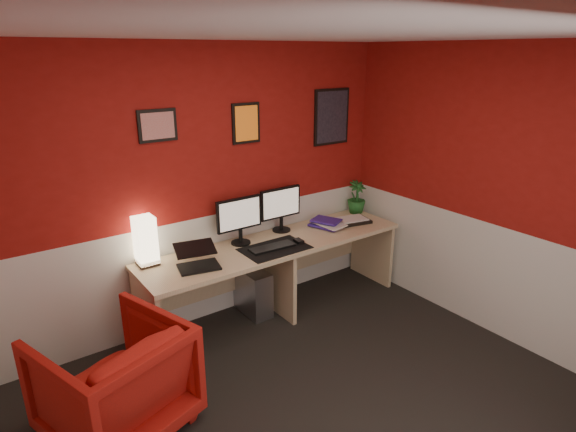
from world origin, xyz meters
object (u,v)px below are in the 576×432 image
Objects in this scene: monitor_left at (240,214)px; armchair at (115,380)px; desk at (277,278)px; zen_tray at (352,221)px; shoji_lamp at (146,242)px; pc_tower at (252,291)px; potted_plant at (356,197)px; laptop at (198,256)px; monitor_right at (281,203)px.

armchair is (-1.44, -0.81, -0.64)m from monitor_left.
desk is 0.73m from monitor_left.
monitor_left is 1.77m from armchair.
armchair reaches higher than zen_tray.
shoji_lamp is 0.89× the size of pc_tower.
pc_tower is at bearing -5.07° from shoji_lamp.
zen_tray reaches higher than pc_tower.
armchair is (-2.91, -0.83, -0.53)m from potted_plant.
zen_tray is at bearing 15.05° from laptop.
pc_tower is 0.54× the size of armchair.
laptop is 0.57× the size of monitor_left.
laptop is 0.57× the size of monitor_right.
shoji_lamp is (-1.14, 0.23, 0.56)m from desk.
pc_tower is 1.72m from armchair.
monitor_left is 0.80m from pc_tower.
potted_plant reaches higher than armchair.
armchair is (-0.57, -0.86, -0.55)m from shoji_lamp.
zen_tray is (0.73, -0.23, -0.28)m from monitor_right.
armchair is at bearing -156.01° from monitor_right.
laptop is 0.39× the size of armchair.
armchair is at bearing -135.56° from laptop.
monitor_left reaches higher than pc_tower.
desk is 0.95m from laptop.
laptop is 0.94× the size of zen_tray.
monitor_right is (0.22, 0.23, 0.66)m from desk.
desk is at bearing -177.82° from armchair.
monitor_right is (1.04, 0.31, 0.18)m from laptop.
monitor_left is (0.55, 0.25, 0.18)m from laptop.
zen_tray is at bearing -7.43° from pc_tower.
monitor_right reaches higher than pc_tower.
monitor_left is at bearing -179.06° from potted_plant.
monitor_left is 1.29× the size of pc_tower.
monitor_left and monitor_right have the same top height.
monitor_left reaches higher than laptop.
laptop is at bearing -160.72° from pc_tower.
shoji_lamp is 0.48× the size of armchair.
monitor_right reaches higher than zen_tray.
zen_tray is 1.26m from pc_tower.
shoji_lamp is 2.11m from zen_tray.
laptop is 0.91m from pc_tower.
pc_tower is at bearing 31.97° from laptop.
monitor_right is 1.63× the size of potted_plant.
monitor_left is at bearing 171.87° from zen_tray.
potted_plant is at bearing 9.48° from desk.
monitor_left is 0.50m from monitor_right.
monitor_left reaches higher than desk.
monitor_right is 1.66× the size of zen_tray.
potted_plant is (1.48, 0.02, -0.11)m from monitor_left.
potted_plant is at bearing 0.94° from monitor_left.
monitor_right is at bearing -0.06° from shoji_lamp.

